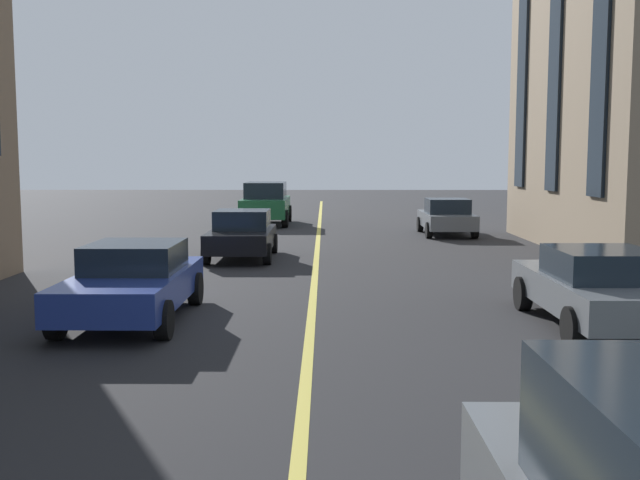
% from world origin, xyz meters
% --- Properties ---
extents(lane_centre_line, '(80.00, 0.16, 0.01)m').
position_xyz_m(lane_centre_line, '(20.00, 0.00, 0.00)').
color(lane_centre_line, '#D8C64C').
rests_on(lane_centre_line, ground_plane).
extents(car_green_trailing, '(4.70, 2.14, 1.88)m').
position_xyz_m(car_green_trailing, '(41.12, 2.39, 0.97)').
color(car_green_trailing, '#1E6038').
rests_on(car_green_trailing, ground_plane).
extents(car_black_oncoming, '(3.90, 1.89, 1.40)m').
position_xyz_m(car_black_oncoming, '(29.57, 2.17, 0.70)').
color(car_black_oncoming, black).
rests_on(car_black_oncoming, ground_plane).
extents(car_grey_parked_b, '(4.40, 1.95, 1.37)m').
position_xyz_m(car_grey_parked_b, '(20.56, -4.90, 0.70)').
color(car_grey_parked_b, slate).
rests_on(car_grey_parked_b, ground_plane).
extents(car_grey_far, '(3.90, 1.89, 1.40)m').
position_xyz_m(car_grey_far, '(36.41, -4.90, 0.70)').
color(car_grey_far, slate).
rests_on(car_grey_far, ground_plane).
extents(car_blue_near, '(4.40, 1.95, 1.37)m').
position_xyz_m(car_blue_near, '(21.13, 3.18, 0.70)').
color(car_blue_near, navy).
rests_on(car_blue_near, ground_plane).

